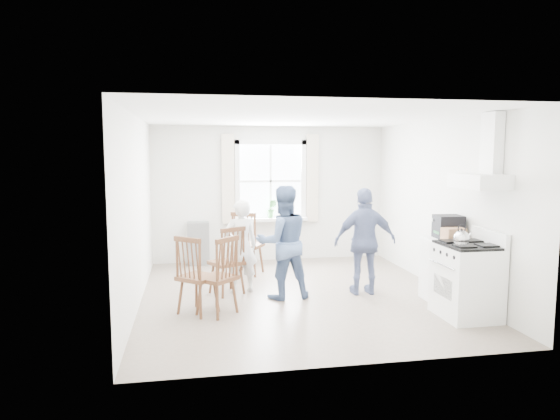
% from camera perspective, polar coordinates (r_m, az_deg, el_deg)
% --- Properties ---
extents(room_shell, '(4.62, 5.12, 2.64)m').
position_cam_1_polar(room_shell, '(7.23, 2.03, 0.26)').
color(room_shell, gray).
rests_on(room_shell, ground).
extents(window_assembly, '(1.88, 0.24, 1.70)m').
position_cam_1_polar(window_assembly, '(9.61, -1.06, 2.79)').
color(window_assembly, white).
rests_on(window_assembly, room_shell).
extents(range_hood, '(0.45, 0.76, 0.94)m').
position_cam_1_polar(range_hood, '(6.72, 22.24, 4.44)').
color(range_hood, white).
rests_on(range_hood, room_shell).
extents(shelf_unit, '(0.40, 0.30, 0.80)m').
position_cam_1_polar(shelf_unit, '(9.50, -9.32, -3.79)').
color(shelf_unit, slate).
rests_on(shelf_unit, ground).
extents(gas_stove, '(0.68, 0.76, 1.12)m').
position_cam_1_polar(gas_stove, '(6.82, 20.57, -7.50)').
color(gas_stove, white).
rests_on(gas_stove, ground).
extents(kettle, '(0.19, 0.19, 0.27)m').
position_cam_1_polar(kettle, '(6.56, 20.02, -3.05)').
color(kettle, silver).
rests_on(kettle, gas_stove).
extents(low_cabinet, '(0.50, 0.55, 0.90)m').
position_cam_1_polar(low_cabinet, '(7.45, 18.26, -6.50)').
color(low_cabinet, white).
rests_on(low_cabinet, ground).
extents(stereo_stack, '(0.39, 0.35, 0.32)m').
position_cam_1_polar(stereo_stack, '(7.38, 18.69, -1.82)').
color(stereo_stack, black).
rests_on(stereo_stack, low_cabinet).
extents(cardboard_box, '(0.29, 0.22, 0.18)m').
position_cam_1_polar(cardboard_box, '(7.15, 19.22, -2.67)').
color(cardboard_box, '#966B49').
rests_on(cardboard_box, low_cabinet).
extents(windsor_chair_a, '(0.58, 0.58, 1.03)m').
position_cam_1_polar(windsor_chair_a, '(7.36, -5.67, -4.95)').
color(windsor_chair_a, '#492917').
rests_on(windsor_chair_a, ground).
extents(windsor_chair_b, '(0.61, 0.61, 1.04)m').
position_cam_1_polar(windsor_chair_b, '(6.52, -10.03, -6.43)').
color(windsor_chair_b, '#492917').
rests_on(windsor_chair_b, ground).
extents(windsor_chair_c, '(0.61, 0.61, 1.04)m').
position_cam_1_polar(windsor_chair_c, '(6.46, -6.52, -6.51)').
color(windsor_chair_c, '#492917').
rests_on(windsor_chair_c, ground).
extents(person_left, '(0.58, 0.58, 1.40)m').
position_cam_1_polar(person_left, '(7.51, -4.50, -4.15)').
color(person_left, silver).
rests_on(person_left, ground).
extents(person_mid, '(0.88, 0.88, 1.63)m').
position_cam_1_polar(person_mid, '(7.16, 0.34, -3.71)').
color(person_mid, '#4C628D').
rests_on(person_mid, ground).
extents(person_right, '(0.97, 0.97, 1.58)m').
position_cam_1_polar(person_right, '(7.48, 9.70, -3.55)').
color(person_right, navy).
rests_on(person_right, ground).
extents(potted_plant, '(0.24, 0.24, 0.35)m').
position_cam_1_polar(potted_plant, '(9.56, -0.96, 0.15)').
color(potted_plant, '#2E682E').
rests_on(potted_plant, window_assembly).
extents(windsor_chair_d, '(0.63, 0.62, 1.11)m').
position_cam_1_polar(windsor_chair_d, '(8.51, -3.98, -3.04)').
color(windsor_chair_d, '#492917').
rests_on(windsor_chair_d, ground).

